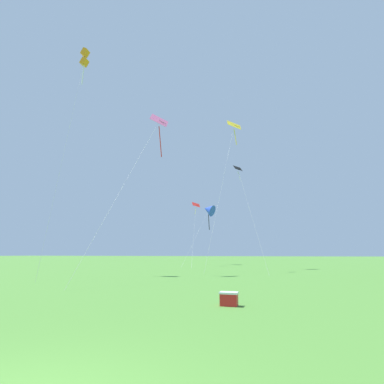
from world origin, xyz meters
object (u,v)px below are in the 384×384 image
kite_orange_box (85,59)px  kite_yellow_diamond (234,130)px  kite_red_high (196,208)px  kite_blue_delta (208,210)px  picnic_cooler (229,299)px  kite_pink_low (158,129)px  kite_black_large (239,174)px

kite_orange_box → kite_yellow_diamond: bearing=48.5°
kite_red_high → kite_blue_delta: (0.42, 6.05, 0.51)m
picnic_cooler → kite_pink_low: bearing=123.0°
kite_yellow_diamond → kite_orange_box: bearing=-131.5°
kite_pink_low → kite_red_high: kite_pink_low is taller
kite_yellow_diamond → picnic_cooler: kite_yellow_diamond is taller
kite_red_high → kite_black_large: bearing=-55.4°
kite_pink_low → kite_orange_box: bearing=-171.2°
kite_orange_box → picnic_cooler: (15.73, -11.53, -20.07)m
kite_pink_low → picnic_cooler: kite_pink_low is taller
kite_blue_delta → kite_black_large: bearing=-66.7°
kite_black_large → picnic_cooler: bearing=-83.8°
kite_black_large → picnic_cooler: 21.80m
kite_red_high → kite_blue_delta: size_ratio=0.79×
kite_blue_delta → kite_orange_box: (-5.97, -25.69, 11.54)m
kite_blue_delta → kite_yellow_diamond: bearing=-61.8°
kite_black_large → kite_orange_box: bearing=-149.5°
kite_yellow_diamond → picnic_cooler: size_ratio=31.11×
kite_pink_low → kite_blue_delta: size_ratio=1.23×
kite_red_high → kite_orange_box: 23.70m
kite_yellow_diamond → kite_black_large: size_ratio=1.74×
kite_red_high → kite_black_large: 14.21m
kite_pink_low → kite_orange_box: kite_orange_box is taller
kite_yellow_diamond → kite_blue_delta: 15.73m
kite_black_large → kite_red_high: bearing=124.6°
picnic_cooler → kite_orange_box: bearing=143.7°
kite_yellow_diamond → kite_blue_delta: (-6.32, 11.80, -8.27)m
kite_pink_low → kite_black_large: 9.61m
kite_red_high → kite_yellow_diamond: (6.74, -5.75, 8.78)m
kite_blue_delta → kite_pink_low: bearing=-86.5°
kite_pink_low → kite_blue_delta: 24.87m
kite_blue_delta → picnic_cooler: (9.76, -37.22, -8.53)m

